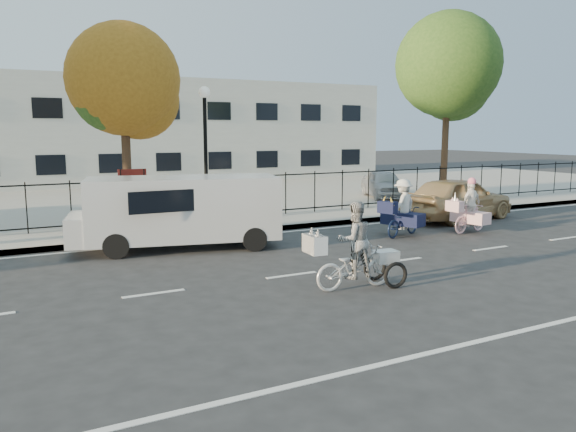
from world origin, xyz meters
TOP-DOWN VIEW (x-y plane):
  - ground at (0.00, 0.00)m, footprint 120.00×120.00m
  - road_markings at (0.00, 0.00)m, footprint 60.00×9.52m
  - curb at (0.00, 5.05)m, footprint 60.00×0.10m
  - sidewalk at (0.00, 6.10)m, footprint 60.00×2.20m
  - parking_lot at (0.00, 15.00)m, footprint 60.00×15.60m
  - iron_fence at (0.00, 7.20)m, footprint 58.00×0.06m
  - building at (0.00, 25.00)m, footprint 34.00×10.00m
  - lamppost at (0.50, 6.80)m, footprint 0.36×0.36m
  - street_sign at (-1.85, 6.80)m, footprint 0.85×0.06m
  - zebra_trike at (0.62, -1.47)m, footprint 2.03×0.79m
  - unicorn_bike at (7.24, 1.99)m, footprint 1.72×1.21m
  - bull_bike at (5.04, 2.50)m, footprint 1.89×1.34m
  - white_van at (-1.29, 3.80)m, footprint 5.68×2.87m
  - gold_sedan at (8.72, 4.02)m, footprint 4.71×2.49m
  - lot_car_d at (9.76, 9.59)m, footprint 2.64×3.83m
  - tree_mid at (-1.65, 7.87)m, footprint 3.55×3.51m
  - tree_east at (11.66, 7.80)m, footprint 4.36×4.36m

SIDE VIEW (x-z plane):
  - ground at x=0.00m, z-range 0.00..0.00m
  - road_markings at x=0.00m, z-range 0.00..0.01m
  - curb at x=0.00m, z-range 0.00..0.15m
  - sidewalk at x=0.00m, z-range 0.00..0.15m
  - parking_lot at x=0.00m, z-range 0.00..0.15m
  - unicorn_bike at x=7.24m, z-range -0.22..1.48m
  - zebra_trike at x=0.62m, z-range -0.20..1.54m
  - bull_bike at x=5.04m, z-range -0.17..1.53m
  - lot_car_d at x=9.76m, z-range 0.15..1.36m
  - gold_sedan at x=8.72m, z-range 0.00..1.53m
  - iron_fence at x=0.00m, z-range 0.15..1.65m
  - white_van at x=-1.29m, z-range 0.10..2.00m
  - street_sign at x=-1.85m, z-range 0.52..2.32m
  - building at x=0.00m, z-range 0.00..6.00m
  - lamppost at x=0.50m, z-range 0.95..5.28m
  - tree_mid at x=-1.65m, z-range 1.29..7.73m
  - tree_east at x=11.66m, z-range 1.60..9.60m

